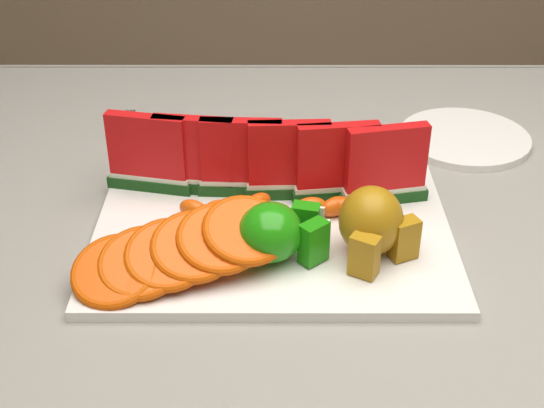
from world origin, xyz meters
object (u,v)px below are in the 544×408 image
(side_plate, at_px, (465,138))
(fork, at_px, (124,141))
(pear_cluster, at_px, (373,224))
(platter, at_px, (273,231))
(apple_cluster, at_px, (277,232))

(side_plate, xyz_separation_m, fork, (-0.48, -0.01, -0.00))
(pear_cluster, xyz_separation_m, fork, (-0.31, 0.28, -0.05))
(fork, bearing_deg, platter, -47.68)
(fork, bearing_deg, side_plate, 0.64)
(apple_cluster, height_order, pear_cluster, pear_cluster)
(platter, xyz_separation_m, fork, (-0.21, 0.23, -0.00))
(pear_cluster, relative_size, side_plate, 0.46)
(platter, bearing_deg, apple_cluster, -85.32)
(platter, relative_size, fork, 2.08)
(apple_cluster, bearing_deg, fork, 126.48)
(apple_cluster, xyz_separation_m, side_plate, (0.26, 0.29, -0.04))
(apple_cluster, distance_m, fork, 0.36)
(side_plate, bearing_deg, apple_cluster, -131.96)
(apple_cluster, height_order, side_plate, apple_cluster)
(apple_cluster, height_order, fork, apple_cluster)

